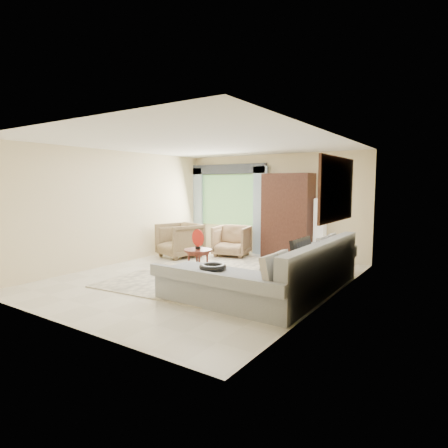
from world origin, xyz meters
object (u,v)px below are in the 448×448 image
Objects in this scene: sectional_sofa at (283,278)px; potted_plant at (191,238)px; coffee_table at (198,262)px; armchair_right at (232,241)px; tv_screen at (302,253)px; armchair_left at (180,240)px; armoire at (288,216)px; floor_lamp at (320,230)px.

potted_plant is at bearing 146.81° from sectional_sofa.
coffee_table is 0.64× the size of armchair_right.
potted_plant reaches higher than coffee_table.
tv_screen reaches higher than armchair_left.
armoire is (2.91, 0.19, 0.75)m from potted_plant.
sectional_sofa is 4.00× the size of armchair_right.
sectional_sofa is at bearing -66.94° from armoire.
armchair_right reaches higher than coffee_table.
coffee_table is 3.18m from floor_lamp.
coffee_table is at bearing -104.33° from armoire.
tv_screen reaches higher than potted_plant.
armchair_right is (-2.80, 2.25, -0.33)m from tv_screen.
armoire is (-1.23, 2.90, 0.77)m from sectional_sofa.
armoire is at bearing 3.71° from potted_plant.
armchair_left is 1.33m from potted_plant.
floor_lamp reaches higher than tv_screen.
tv_screen is at bearing -61.53° from armoire.
sectional_sofa is at bearing -5.43° from armchair_left.
floor_lamp is at bearing 3.83° from potted_plant.
armoire is at bearing 7.54° from armchair_right.
tv_screen is at bearing -30.31° from potted_plant.
potted_plant is 0.29× the size of armoire.
tv_screen is (0.27, 0.13, 0.44)m from sectional_sofa.
tv_screen is 0.78× the size of armchair_left.
armoire is (2.31, 1.37, 0.62)m from armchair_left.
armchair_right is at bearing -164.55° from floor_lamp.
armoire reaches higher than armchair_right.
tv_screen is at bearing -1.48° from coffee_table.
potted_plant is at bearing -176.17° from floor_lamp.
tv_screen reaches higher than armchair_right.
coffee_table is at bearing 174.41° from sectional_sofa.
coffee_table is at bearing -118.31° from floor_lamp.
coffee_table is 2.11m from armchair_left.
coffee_table is 0.58× the size of armchair_left.
armoire is at bearing 113.06° from sectional_sofa.
floor_lamp reaches higher than potted_plant.
sectional_sofa is 1.93m from coffee_table.
armchair_right is at bearing 105.45° from coffee_table.
sectional_sofa is 3.47m from armchair_right.
sectional_sofa is at bearing -153.74° from tv_screen.
armoire is at bearing 118.47° from tv_screen.
sectional_sofa is 4.95m from potted_plant.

